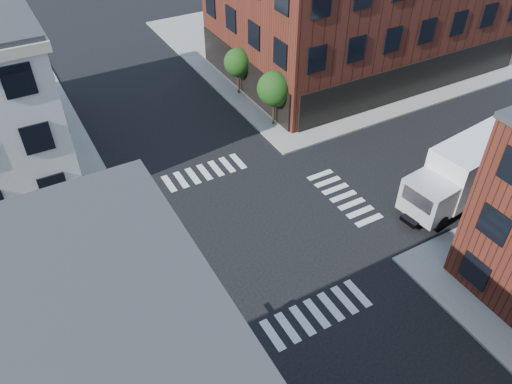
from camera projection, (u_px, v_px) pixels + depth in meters
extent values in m
plane|color=black|center=(252.00, 232.00, 30.79)|extent=(120.00, 120.00, 0.00)
cube|color=gray|center=(329.00, 43.00, 52.79)|extent=(30.00, 30.00, 0.15)
cube|color=#481C12|center=(363.00, 1.00, 45.47)|extent=(25.00, 16.00, 12.00)
cylinder|color=black|center=(274.00, 116.00, 39.78)|extent=(0.18, 0.18, 1.47)
cylinder|color=black|center=(274.00, 108.00, 39.32)|extent=(0.12, 0.12, 1.47)
sphere|color=#16360E|center=(274.00, 88.00, 38.25)|extent=(2.69, 2.69, 2.69)
sphere|color=#16360E|center=(278.00, 95.00, 38.62)|extent=(1.85, 1.85, 1.85)
cylinder|color=black|center=(239.00, 86.00, 43.86)|extent=(0.18, 0.18, 1.33)
cylinder|color=black|center=(238.00, 79.00, 43.44)|extent=(0.12, 0.12, 1.33)
sphere|color=#16360E|center=(238.00, 62.00, 42.47)|extent=(2.43, 2.43, 2.43)
sphere|color=#16360E|center=(241.00, 68.00, 42.81)|extent=(1.67, 1.67, 1.67)
cylinder|color=black|center=(192.00, 340.00, 22.19)|extent=(0.12, 0.12, 4.60)
cylinder|color=black|center=(196.00, 365.00, 23.46)|extent=(0.28, 0.28, 0.30)
cube|color=#053819|center=(202.00, 323.00, 21.86)|extent=(1.10, 0.03, 0.22)
cube|color=#053819|center=(185.00, 316.00, 21.86)|extent=(0.03, 1.10, 0.22)
imported|color=black|center=(196.00, 313.00, 21.37)|extent=(0.22, 0.18, 1.10)
imported|color=black|center=(184.00, 313.00, 21.37)|extent=(0.18, 0.22, 1.10)
cube|color=white|center=(474.00, 165.00, 32.15)|extent=(6.95, 3.63, 3.56)
cube|color=maroon|center=(494.00, 176.00, 31.24)|extent=(2.51, 0.34, 0.80)
cube|color=maroon|center=(455.00, 154.00, 33.06)|extent=(2.51, 0.34, 0.80)
cube|color=silver|center=(428.00, 198.00, 30.57)|extent=(2.61, 3.01, 2.30)
cube|color=black|center=(418.00, 199.00, 29.82)|extent=(0.37, 2.18, 1.03)
cube|color=black|center=(454.00, 194.00, 32.70)|extent=(9.26, 2.22, 0.29)
cylinder|color=black|center=(440.00, 223.00, 30.59)|extent=(1.19, 0.53, 1.15)
cylinder|color=black|center=(409.00, 202.00, 32.09)|extent=(1.19, 0.53, 1.15)
cylinder|color=black|center=(480.00, 197.00, 32.47)|extent=(1.19, 0.53, 1.15)
cylinder|color=black|center=(449.00, 179.00, 33.97)|extent=(1.19, 0.53, 1.15)
cylinder|color=black|center=(505.00, 182.00, 33.72)|extent=(1.19, 0.53, 1.15)
cylinder|color=black|center=(474.00, 165.00, 35.22)|extent=(1.19, 0.53, 1.15)
cube|color=#FB4B0B|center=(187.00, 305.00, 26.49)|extent=(0.45, 0.45, 0.04)
cone|color=#FB4B0B|center=(187.00, 301.00, 26.30)|extent=(0.42, 0.42, 0.63)
cylinder|color=white|center=(187.00, 300.00, 26.24)|extent=(0.24, 0.24, 0.07)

